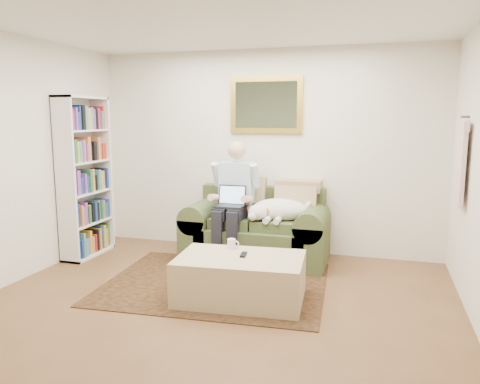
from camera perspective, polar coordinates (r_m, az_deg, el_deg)
The scene contains 12 objects.
room_shell at distance 4.05m, azimuth -4.16°, elevation 2.75°, with size 4.51×5.00×2.61m.
rug at distance 5.06m, azimuth -2.99°, elevation -11.04°, with size 2.28×1.83×0.01m, color black.
sofa at distance 5.80m, azimuth 2.02°, elevation -5.34°, with size 1.73×0.88×1.04m.
seated_man at distance 5.63m, azimuth -0.93°, elevation -1.30°, with size 0.57×0.82×1.46m, color #8CBDD8, non-canonical shape.
laptop at distance 5.56m, azimuth -1.14°, elevation -1.06°, with size 0.34×0.27×0.24m.
sleeping_dog at distance 5.57m, azimuth 4.91°, elevation -2.14°, with size 0.71×0.45×0.26m, color white, non-canonical shape.
ottoman at distance 4.56m, azimuth 0.03°, elevation -10.51°, with size 1.19×0.76×0.43m, color tan.
coffee_mug at distance 4.74m, azimuth -1.06°, elevation -6.33°, with size 0.08×0.08×0.10m, color white.
tv_remote at distance 4.52m, azimuth 0.43°, elevation -7.64°, with size 0.05×0.15×0.02m, color black.
bookshelf at distance 6.17m, azimuth -18.39°, elevation 1.71°, with size 0.28×0.80×2.00m, color white, non-canonical shape.
wall_mirror at distance 6.05m, azimuth 3.19°, elevation 10.56°, with size 0.94×0.04×0.72m.
hanging_shirt at distance 5.08m, azimuth 25.25°, elevation 3.77°, with size 0.06×0.52×0.90m, color beige, non-canonical shape.
Camera 1 is at (1.43, -3.41, 1.75)m, focal length 35.00 mm.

